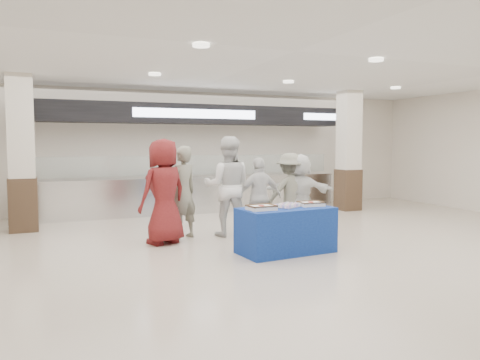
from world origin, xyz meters
name	(u,v)px	position (x,y,z in m)	size (l,w,h in m)	color
ground	(294,259)	(0.00, 0.00, 0.00)	(14.00, 14.00, 0.00)	beige
serving_line	(193,168)	(0.00, 5.40, 1.16)	(8.70, 0.85, 2.80)	silver
column_left	(22,157)	(-4.00, 4.20, 1.53)	(0.55, 0.55, 3.20)	#392719
column_right	(349,153)	(4.00, 4.20, 1.53)	(0.55, 0.55, 3.20)	#392719
display_table	(286,230)	(0.09, 0.44, 0.38)	(1.55, 0.78, 0.75)	navy
sheet_cake_left	(261,207)	(-0.39, 0.37, 0.80)	(0.44, 0.35, 0.09)	white
sheet_cake_right	(311,203)	(0.58, 0.47, 0.79)	(0.41, 0.33, 0.09)	white
cupcake_tray	(287,205)	(0.13, 0.46, 0.78)	(0.48, 0.44, 0.06)	#B8B8BD
civilian_maroon	(164,191)	(-1.61, 1.89, 0.95)	(0.93, 0.60, 1.89)	maroon
soldier_a	(182,192)	(-1.17, 2.24, 0.88)	(0.64, 0.42, 1.76)	slate
chef_tall	(228,186)	(-0.28, 2.16, 0.97)	(0.94, 0.73, 1.94)	white
chef_short	(260,197)	(0.27, 1.87, 0.77)	(0.90, 0.37, 1.54)	white
soldier_b	(290,192)	(1.04, 2.05, 0.81)	(1.04, 0.60, 1.61)	slate
civilian_white	(300,193)	(1.23, 1.98, 0.80)	(1.48, 0.47, 1.59)	white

